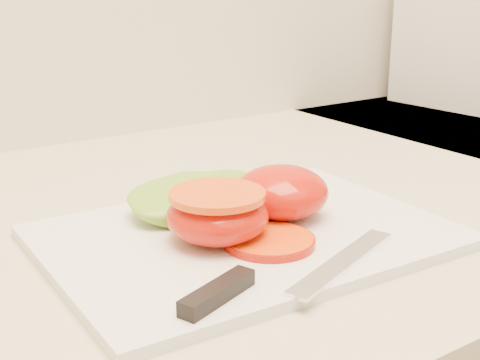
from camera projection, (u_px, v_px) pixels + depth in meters
cutting_board at (246, 236)px, 0.59m from camera, size 0.36×0.26×0.01m
tomato_half_dome at (281, 192)px, 0.62m from camera, size 0.09×0.09×0.05m
tomato_half_cut at (217, 214)px, 0.56m from camera, size 0.09×0.09×0.04m
tomato_slice_0 at (269, 241)px, 0.56m from camera, size 0.07×0.07×0.01m
lettuce_leaf_0 at (193, 198)px, 0.64m from camera, size 0.15×0.12×0.03m
lettuce_leaf_1 at (229, 190)px, 0.67m from camera, size 0.11×0.09×0.02m
knife at (270, 280)px, 0.49m from camera, size 0.22×0.07×0.01m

